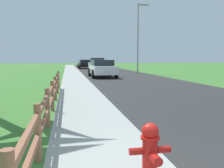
# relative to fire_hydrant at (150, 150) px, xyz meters

# --- Properties ---
(ground_plane) EXTENTS (120.00, 120.00, 0.00)m
(ground_plane) POSITION_rel_fire_hydrant_xyz_m (0.50, 23.82, -0.40)
(ground_plane) COLOR #3E762F
(road_asphalt) EXTENTS (7.00, 66.00, 0.01)m
(road_asphalt) POSITION_rel_fire_hydrant_xyz_m (4.00, 25.82, -0.40)
(road_asphalt) COLOR #2A2A2A
(road_asphalt) RESTS_ON ground
(curb_concrete) EXTENTS (6.00, 66.00, 0.01)m
(curb_concrete) POSITION_rel_fire_hydrant_xyz_m (-2.50, 25.82, -0.40)
(curb_concrete) COLOR #9FA49C
(curb_concrete) RESTS_ON ground
(grass_verge) EXTENTS (5.00, 66.00, 0.00)m
(grass_verge) POSITION_rel_fire_hydrant_xyz_m (-4.00, 25.82, -0.39)
(grass_verge) COLOR #3E762F
(grass_verge) RESTS_ON ground
(fire_hydrant) EXTENTS (0.59, 0.48, 0.78)m
(fire_hydrant) POSITION_rel_fire_hydrant_xyz_m (0.00, 0.00, 0.00)
(fire_hydrant) COLOR red
(fire_hydrant) RESTS_ON ground
(rail_fence) EXTENTS (0.11, 12.00, 0.95)m
(rail_fence) POSITION_rel_fire_hydrant_xyz_m (-1.59, 4.77, 0.15)
(rail_fence) COLOR brown
(rail_fence) RESTS_ON ground
(parked_suv_white) EXTENTS (2.22, 4.64, 1.53)m
(parked_suv_white) POSITION_rel_fire_hydrant_xyz_m (1.94, 18.48, 0.39)
(parked_suv_white) COLOR white
(parked_suv_white) RESTS_ON ground
(parked_car_silver) EXTENTS (2.09, 4.28, 1.71)m
(parked_car_silver) POSITION_rel_fire_hydrant_xyz_m (2.69, 28.91, 0.46)
(parked_car_silver) COLOR #B7BABF
(parked_car_silver) RESTS_ON ground
(parked_car_black) EXTENTS (2.31, 4.64, 1.43)m
(parked_car_black) POSITION_rel_fire_hydrant_xyz_m (1.76, 37.27, 0.34)
(parked_car_black) COLOR black
(parked_car_black) RESTS_ON ground
(street_lamp) EXTENTS (1.17, 0.20, 7.42)m
(street_lamp) POSITION_rel_fire_hydrant_xyz_m (6.46, 22.55, 3.93)
(street_lamp) COLOR gray
(street_lamp) RESTS_ON ground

